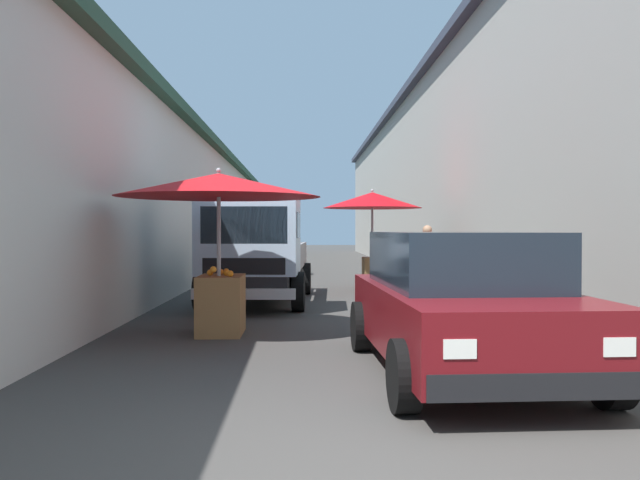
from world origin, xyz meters
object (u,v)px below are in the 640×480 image
object	(u,v)px
hatchback_car	(461,302)
parked_scooter	(253,272)
fruit_stall_near_right	(245,217)
vendor_in_shade	(226,251)
fruit_stall_far_left	(373,212)
delivery_truck	(254,253)
vendor_by_crates	(427,255)
fruit_stall_near_left	(219,203)

from	to	relation	value
hatchback_car	parked_scooter	xyz separation A→B (m)	(9.14, 2.83, -0.29)
fruit_stall_near_right	vendor_in_shade	xyz separation A→B (m)	(-3.44, 0.18, -0.98)
fruit_stall_far_left	parked_scooter	xyz separation A→B (m)	(0.30, 2.90, -1.46)
hatchback_car	delivery_truck	size ratio (longest dim) A/B	0.79
vendor_by_crates	vendor_in_shade	size ratio (longest dim) A/B	1.00
hatchback_car	vendor_in_shade	size ratio (longest dim) A/B	2.52
fruit_stall_far_left	hatchback_car	xyz separation A→B (m)	(-8.83, 0.07, -1.17)
parked_scooter	fruit_stall_near_left	bearing A→B (deg)	-179.64
fruit_stall_far_left	vendor_by_crates	size ratio (longest dim) A/B	1.55
fruit_stall_far_left	delivery_truck	world-z (taller)	fruit_stall_far_left
fruit_stall_near_right	hatchback_car	world-z (taller)	fruit_stall_near_right
parked_scooter	delivery_truck	bearing A→B (deg)	-175.05
fruit_stall_near_right	fruit_stall_near_left	xyz separation A→B (m)	(-11.53, -0.68, -0.03)
fruit_stall_far_left	hatchback_car	world-z (taller)	fruit_stall_far_left
fruit_stall_far_left	delivery_truck	bearing A→B (deg)	139.89
fruit_stall_far_left	fruit_stall_near_right	world-z (taller)	fruit_stall_far_left
vendor_by_crates	vendor_in_shade	xyz separation A→B (m)	(2.72, 4.85, -0.00)
vendor_by_crates	parked_scooter	bearing A→B (deg)	72.50
fruit_stall_near_right	hatchback_car	bearing A→B (deg)	-166.10
fruit_stall_far_left	vendor_in_shade	bearing A→B (deg)	64.73
delivery_truck	vendor_by_crates	distance (m)	4.30
fruit_stall_near_left	vendor_by_crates	xyz separation A→B (m)	(5.36, -3.99, -0.95)
delivery_truck	vendor_by_crates	size ratio (longest dim) A/B	3.16
hatchback_car	vendor_by_crates	bearing A→B (deg)	-8.67
fruit_stall_far_left	hatchback_car	bearing A→B (deg)	179.53
fruit_stall_far_left	parked_scooter	size ratio (longest dim) A/B	1.45
delivery_truck	vendor_by_crates	bearing A→B (deg)	-60.30
fruit_stall_far_left	hatchback_car	distance (m)	8.91
fruit_stall_near_right	vendor_by_crates	distance (m)	7.80
fruit_stall_near_left	vendor_in_shade	distance (m)	8.19
fruit_stall_near_left	parked_scooter	world-z (taller)	fruit_stall_near_left
fruit_stall_far_left	fruit_stall_near_right	bearing A→B (deg)	34.29
fruit_stall_far_left	vendor_by_crates	world-z (taller)	fruit_stall_far_left
fruit_stall_near_left	parked_scooter	bearing A→B (deg)	0.36
hatchback_car	vendor_in_shade	bearing A→B (deg)	19.02
fruit_stall_far_left	delivery_truck	xyz separation A→B (m)	(-3.10, 2.61, -0.86)
hatchback_car	fruit_stall_near_left	bearing A→B (deg)	48.09
fruit_stall_near_right	parked_scooter	xyz separation A→B (m)	(-4.89, -0.64, -1.43)
vendor_in_shade	parked_scooter	xyz separation A→B (m)	(-1.45, -0.82, -0.45)
fruit_stall_near_right	delivery_truck	xyz separation A→B (m)	(-8.30, -0.93, -0.84)
fruit_stall_near_right	parked_scooter	bearing A→B (deg)	-172.55
fruit_stall_far_left	fruit_stall_near_left	world-z (taller)	fruit_stall_far_left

